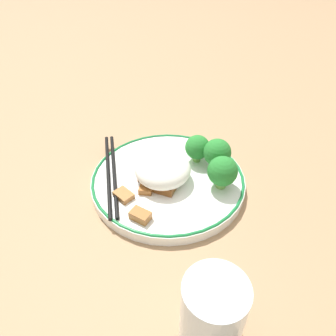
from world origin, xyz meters
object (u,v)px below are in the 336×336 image
Objects in this scene: broccoli_back_left at (222,172)px; drinking_glass at (212,314)px; plate at (168,180)px; broccoli_back_center at (217,153)px; broccoli_back_right at (197,147)px; chopsticks at (111,173)px.

broccoli_back_left is 0.23m from drinking_glass.
broccoli_back_center reaches higher than plate.
broccoli_back_left is 1.11× the size of broccoli_back_right.
broccoli_back_right is 0.25× the size of chopsticks.
broccoli_back_center is at bearing -22.96° from broccoli_back_right.
plate is 4.54× the size of broccoli_back_center.
chopsticks is at bearing -174.38° from plate.
broccoli_back_left is 0.05m from broccoli_back_center.
drinking_glass reaches higher than broccoli_back_right.
plate is at bearing 111.08° from drinking_glass.
broccoli_back_left is at bearing -3.72° from plate.
plate is at bearing -152.34° from broccoli_back_center.
plate is 0.09m from broccoli_back_center.
drinking_glass reaches higher than broccoli_back_center.
drinking_glass is at bearing -86.92° from broccoli_back_center.
drinking_glass is (0.01, -0.27, -0.00)m from broccoli_back_center.
chopsticks is 2.11× the size of drinking_glass.
chopsticks is (-0.10, -0.01, 0.01)m from plate.
chopsticks reaches higher than plate.
drinking_glass is (0.00, -0.23, 0.00)m from broccoli_back_left.
broccoli_back_center is 0.28× the size of chopsticks.
drinking_glass is (0.09, -0.23, 0.04)m from plate.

